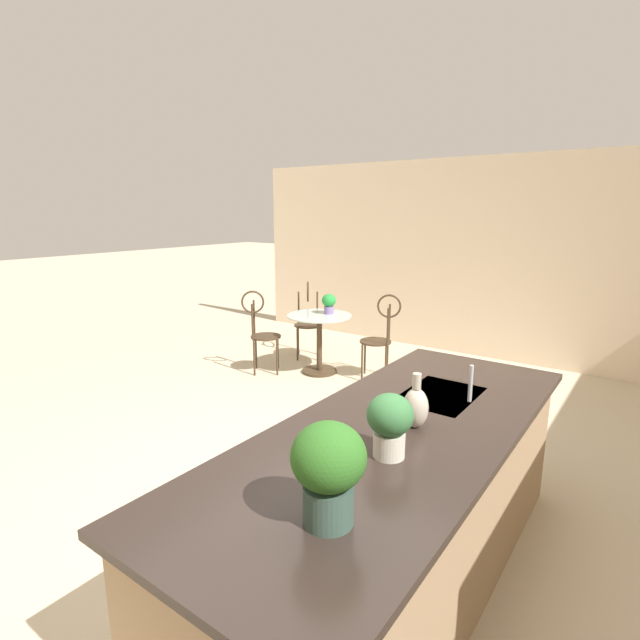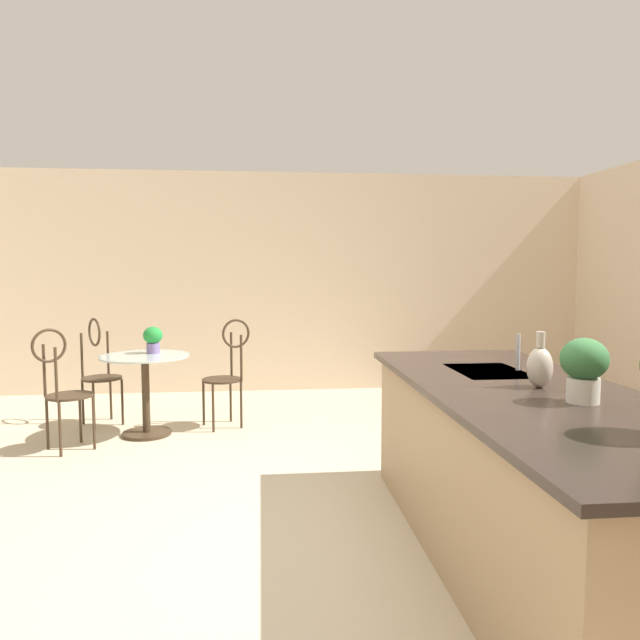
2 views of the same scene
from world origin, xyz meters
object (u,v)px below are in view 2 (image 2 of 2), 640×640
Objects in this scene: bistro_table at (146,387)px; chair_near_window at (227,368)px; vase_on_counter at (540,366)px; chair_by_island at (99,366)px; potted_plant_on_table at (153,338)px; chair_toward_desk at (62,384)px; potted_plant_counter_near at (584,366)px.

bistro_table is 0.77× the size of chair_near_window.
chair_near_window is 3.62× the size of vase_on_counter.
chair_by_island is (-0.22, -1.26, 0.00)m from chair_near_window.
vase_on_counter is at bearing 41.77° from potted_plant_on_table.
chair_toward_desk is 3.79m from vase_on_counter.
chair_near_window is (-0.24, 0.73, 0.13)m from bistro_table.
potted_plant_counter_near reaches higher than chair_near_window.
chair_by_island is at bearing -131.11° from bistro_table.
chair_near_window reaches higher than potted_plant_on_table.
chair_near_window is at bearing 116.19° from chair_toward_desk.
potted_plant_on_table is 3.64m from vase_on_counter.
vase_on_counter is (-0.35, -0.04, -0.06)m from potted_plant_counter_near.
chair_by_island is 0.88m from chair_toward_desk.
potted_plant_on_table is at bearing -80.64° from chair_near_window.
vase_on_counter reaches higher than chair_near_window.
bistro_table is 0.74m from chair_toward_desk.
vase_on_counter is at bearing 44.63° from chair_by_island.
chair_toward_desk reaches higher than bistro_table.
vase_on_counter reaches higher than chair_toward_desk.
bistro_table is 0.77× the size of chair_toward_desk.
potted_plant_on_table is at bearing 129.71° from chair_toward_desk.
chair_toward_desk is at bearing -63.81° from chair_near_window.
chair_near_window is 1.00× the size of chair_toward_desk.
potted_plant_counter_near is 1.03× the size of vase_on_counter.
vase_on_counter is (3.04, 3.01, 0.46)m from chair_by_island.
chair_near_window is at bearing -150.69° from potted_plant_counter_near.
chair_toward_desk is 0.90m from potted_plant_on_table.
chair_near_window is 0.75m from potted_plant_on_table.
chair_near_window is 1.00× the size of chair_by_island.
potted_plant_counter_near is 0.36m from vase_on_counter.
bistro_table is at bearing -136.21° from vase_on_counter.
chair_by_island and chair_toward_desk have the same top height.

